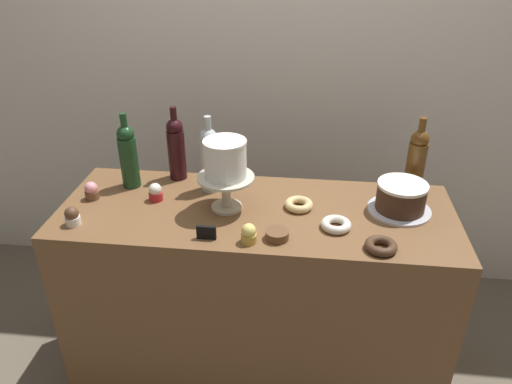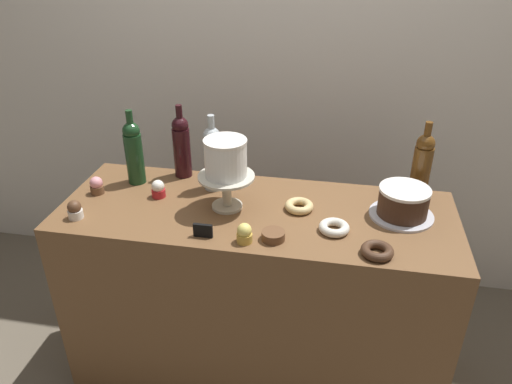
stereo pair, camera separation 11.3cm
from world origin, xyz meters
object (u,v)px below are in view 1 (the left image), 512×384
(wine_bottle_dark_red, at_px, (176,147))
(cupcake_vanilla, at_px, (155,192))
(cupcake_chocolate, at_px, (72,216))
(wine_bottle_amber, at_px, (416,160))
(cupcake_strawberry, at_px, (92,191))
(donut_glazed, at_px, (299,205))
(cake_stand_pedestal, at_px, (226,187))
(donut_sugar, at_px, (336,225))
(white_layer_cake, at_px, (225,159))
(cupcake_lemon, at_px, (249,234))
(price_sign_chalkboard, at_px, (206,233))
(wine_bottle_green, at_px, (128,155))
(donut_chocolate, at_px, (381,246))
(wine_bottle_clear, at_px, (209,158))
(chocolate_round_cake, at_px, (401,196))
(cookie_stack, at_px, (277,235))

(wine_bottle_dark_red, xyz_separation_m, cupcake_vanilla, (-0.04, -0.21, -0.11))
(cupcake_chocolate, bearing_deg, wine_bottle_amber, 17.43)
(cupcake_strawberry, relative_size, donut_glazed, 0.66)
(cake_stand_pedestal, xyz_separation_m, donut_sugar, (0.42, -0.09, -0.08))
(white_layer_cake, bearing_deg, cupcake_strawberry, 178.28)
(cupcake_lemon, bearing_deg, price_sign_chalkboard, 178.43)
(wine_bottle_green, bearing_deg, cupcake_vanilla, -38.33)
(donut_chocolate, height_order, price_sign_chalkboard, price_sign_chalkboard)
(wine_bottle_clear, relative_size, wine_bottle_dark_red, 1.00)
(cake_stand_pedestal, distance_m, cupcake_strawberry, 0.56)
(wine_bottle_dark_red, distance_m, cupcake_chocolate, 0.52)
(cupcake_chocolate, bearing_deg, cake_stand_pedestal, 18.13)
(cupcake_lemon, relative_size, donut_glazed, 0.66)
(chocolate_round_cake, bearing_deg, white_layer_cake, -174.98)
(cupcake_lemon, height_order, cookie_stack, cupcake_lemon)
(cupcake_chocolate, height_order, price_sign_chalkboard, cupcake_chocolate)
(white_layer_cake, distance_m, wine_bottle_dark_red, 0.36)
(chocolate_round_cake, xyz_separation_m, cupcake_chocolate, (-1.22, -0.24, -0.03))
(white_layer_cake, height_order, cupcake_chocolate, white_layer_cake)
(wine_bottle_clear, distance_m, wine_bottle_dark_red, 0.19)
(cupcake_vanilla, bearing_deg, donut_chocolate, -15.94)
(cupcake_strawberry, xyz_separation_m, donut_chocolate, (1.13, -0.23, -0.02))
(wine_bottle_dark_red, bearing_deg, price_sign_chalkboard, -64.34)
(wine_bottle_dark_red, height_order, cupcake_strawberry, wine_bottle_dark_red)
(wine_bottle_green, bearing_deg, cupcake_strawberry, -134.06)
(wine_bottle_amber, height_order, donut_sugar, wine_bottle_amber)
(donut_glazed, bearing_deg, donut_sugar, -42.67)
(donut_chocolate, height_order, donut_glazed, same)
(cupcake_lemon, xyz_separation_m, donut_sugar, (0.31, 0.13, -0.02))
(wine_bottle_amber, bearing_deg, wine_bottle_clear, -174.67)
(wine_bottle_dark_red, bearing_deg, cupcake_chocolate, -124.81)
(white_layer_cake, relative_size, cupcake_strawberry, 2.20)
(donut_sugar, distance_m, cookie_stack, 0.23)
(cupcake_vanilla, bearing_deg, wine_bottle_clear, 29.11)
(white_layer_cake, distance_m, price_sign_chalkboard, 0.29)
(white_layer_cake, relative_size, wine_bottle_clear, 0.50)
(wine_bottle_clear, height_order, cupcake_chocolate, wine_bottle_clear)
(cake_stand_pedestal, relative_size, white_layer_cake, 1.34)
(cupcake_vanilla, bearing_deg, cupcake_lemon, -31.58)
(cake_stand_pedestal, bearing_deg, cupcake_lemon, -61.74)
(wine_bottle_dark_red, height_order, cookie_stack, wine_bottle_dark_red)
(cupcake_chocolate, height_order, donut_chocolate, cupcake_chocolate)
(cupcake_lemon, distance_m, cupcake_strawberry, 0.72)
(white_layer_cake, distance_m, donut_sugar, 0.48)
(wine_bottle_clear, xyz_separation_m, cupcake_lemon, (0.21, -0.37, -0.11))
(chocolate_round_cake, bearing_deg, cupcake_chocolate, -168.94)
(chocolate_round_cake, height_order, donut_glazed, chocolate_round_cake)
(cupcake_strawberry, xyz_separation_m, price_sign_chalkboard, (0.52, -0.23, -0.01))
(price_sign_chalkboard, bearing_deg, chocolate_round_cake, 21.18)
(wine_bottle_dark_red, xyz_separation_m, cupcake_strawberry, (-0.30, -0.22, -0.11))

